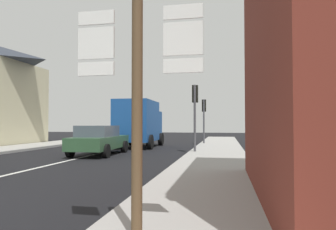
% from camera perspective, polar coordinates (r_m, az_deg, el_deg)
% --- Properties ---
extents(ground_plane, '(80.00, 80.00, 0.00)m').
position_cam_1_polar(ground_plane, '(15.17, -14.78, -7.52)').
color(ground_plane, black).
extents(sidewalk_right, '(2.83, 44.00, 0.14)m').
position_cam_1_polar(sidewalk_right, '(11.72, 8.74, -8.95)').
color(sidewalk_right, '#9E9B96').
rests_on(sidewalk_right, ground).
extents(lane_centre_stripe, '(0.16, 12.00, 0.01)m').
position_cam_1_polar(lane_centre_stripe, '(11.71, -23.37, -9.15)').
color(lane_centre_stripe, silver).
rests_on(lane_centre_stripe, ground).
extents(sedan_far, '(2.04, 4.24, 1.47)m').
position_cam_1_polar(sedan_far, '(15.50, -12.96, -4.59)').
color(sedan_far, '#2D5133').
rests_on(sedan_far, ground).
extents(delivery_truck, '(2.55, 5.03, 3.05)m').
position_cam_1_polar(delivery_truck, '(20.08, -5.50, -1.41)').
color(delivery_truck, '#19478C').
rests_on(delivery_truck, ground).
extents(route_sign_post, '(1.66, 0.14, 3.20)m').
position_cam_1_polar(route_sign_post, '(3.83, -5.81, 3.65)').
color(route_sign_post, brown).
rests_on(route_sign_post, ground).
extents(traffic_light_far_right, '(0.30, 0.49, 3.36)m').
position_cam_1_polar(traffic_light_far_right, '(22.37, 6.84, 0.71)').
color(traffic_light_far_right, '#47474C').
rests_on(traffic_light_far_right, ground).
extents(traffic_light_near_right, '(0.30, 0.49, 3.57)m').
position_cam_1_polar(traffic_light_near_right, '(15.70, 5.15, 2.30)').
color(traffic_light_near_right, '#47474C').
rests_on(traffic_light_near_right, ground).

